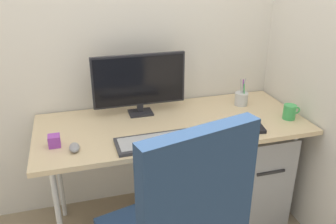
# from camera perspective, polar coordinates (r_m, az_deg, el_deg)

# --- Properties ---
(ground_plane) EXTENTS (8.00, 8.00, 0.00)m
(ground_plane) POSITION_cam_1_polar(r_m,az_deg,el_deg) (2.47, 0.63, -16.69)
(ground_plane) COLOR gray
(desk) EXTENTS (1.57, 0.67, 0.71)m
(desk) POSITION_cam_1_polar(r_m,az_deg,el_deg) (2.10, 0.71, -2.68)
(desk) COLOR #D1B78C
(desk) RESTS_ON ground_plane
(filing_cabinet) EXTENTS (0.36, 0.51, 0.62)m
(filing_cabinet) POSITION_cam_1_polar(r_m,az_deg,el_deg) (2.45, 12.80, -8.70)
(filing_cabinet) COLOR #9EA0A5
(filing_cabinet) RESTS_ON ground_plane
(monitor) EXTENTS (0.56, 0.11, 0.37)m
(monitor) POSITION_cam_1_polar(r_m,az_deg,el_deg) (2.14, -4.64, 4.88)
(monitor) COLOR black
(monitor) RESTS_ON desk
(keyboard) EXTENTS (0.41, 0.19, 0.02)m
(keyboard) POSITION_cam_1_polar(r_m,az_deg,el_deg) (1.85, -2.13, -4.80)
(keyboard) COLOR #333338
(keyboard) RESTS_ON desk
(mouse) EXTENTS (0.05, 0.09, 0.03)m
(mouse) POSITION_cam_1_polar(r_m,az_deg,el_deg) (1.84, -14.81, -5.53)
(mouse) COLOR gray
(mouse) RESTS_ON desk
(pen_holder) EXTENTS (0.08, 0.08, 0.18)m
(pen_holder) POSITION_cam_1_polar(r_m,az_deg,el_deg) (2.36, 11.70, 2.15)
(pen_holder) COLOR silver
(pen_holder) RESTS_ON desk
(notebook) EXTENTS (0.17, 0.19, 0.02)m
(notebook) POSITION_cam_1_polar(r_m,az_deg,el_deg) (2.07, 12.91, -2.21)
(notebook) COLOR black
(notebook) RESTS_ON desk
(coffee_mug) EXTENTS (0.11, 0.07, 0.09)m
(coffee_mug) POSITION_cam_1_polar(r_m,az_deg,el_deg) (2.23, 18.96, 0.02)
(coffee_mug) COLOR #3FAD59
(coffee_mug) RESTS_ON desk
(desk_clamp_accessory) EXTENTS (0.06, 0.06, 0.06)m
(desk_clamp_accessory) POSITION_cam_1_polar(r_m,az_deg,el_deg) (1.90, -17.80, -4.44)
(desk_clamp_accessory) COLOR purple
(desk_clamp_accessory) RESTS_ON desk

